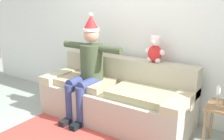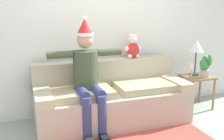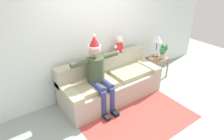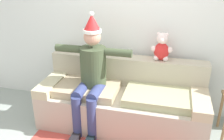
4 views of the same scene
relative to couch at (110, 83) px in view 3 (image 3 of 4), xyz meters
name	(u,v)px [view 3 (image 3 of 4)]	position (x,y,z in m)	size (l,w,h in m)	color
ground_plane	(141,121)	(0.00, -1.03, -0.35)	(10.00, 10.00, 0.00)	#95A29B
back_wall	(96,33)	(0.00, 0.52, 1.00)	(7.00, 0.10, 2.70)	white
couch	(110,83)	(0.00, 0.00, 0.00)	(2.20, 0.88, 0.88)	#B2AA98
person_seated	(98,73)	(-0.39, -0.17, 0.45)	(1.02, 0.77, 1.55)	#3E4B32
teddy_bear	(120,45)	(0.46, 0.27, 0.71)	(0.29, 0.17, 0.38)	red
side_table	(157,61)	(1.52, 0.02, 0.11)	(0.48, 0.42, 0.55)	#916B46
table_lamp	(157,40)	(1.52, 0.11, 0.66)	(0.24, 0.24, 0.58)	#4C4E45
potted_plant	(163,51)	(1.59, -0.07, 0.39)	(0.22, 0.24, 0.39)	#B7A99F
candle_tall	(155,54)	(1.38, 0.00, 0.35)	(0.04, 0.04, 0.23)	beige
candle_short	(161,50)	(1.66, 0.06, 0.37)	(0.04, 0.04, 0.26)	beige
area_rug	(142,121)	(0.00, -1.04, -0.34)	(2.12, 1.20, 0.01)	#B6453D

